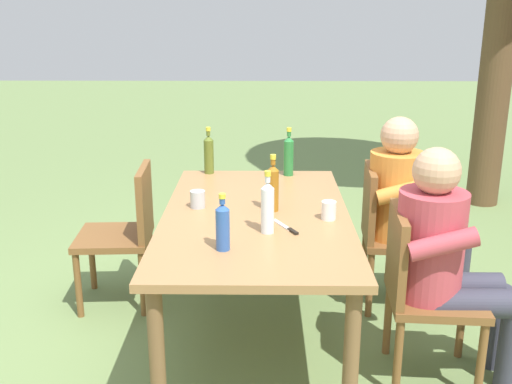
% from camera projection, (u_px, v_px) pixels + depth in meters
% --- Properties ---
extents(ground_plane, '(24.00, 24.00, 0.00)m').
position_uv_depth(ground_plane, '(256.00, 334.00, 3.45)').
color(ground_plane, '#6B844C').
extents(dining_table, '(1.74, 0.99, 0.73)m').
position_uv_depth(dining_table, '(256.00, 227.00, 3.26)').
color(dining_table, '#A37547').
rests_on(dining_table, ground_plane).
extents(chair_far_left, '(0.47, 0.47, 0.87)m').
position_uv_depth(chair_far_left, '(388.00, 229.00, 3.68)').
color(chair_far_left, brown).
rests_on(chair_far_left, ground_plane).
extents(chair_far_right, '(0.47, 0.47, 0.87)m').
position_uv_depth(chair_far_right, '(419.00, 286.00, 2.93)').
color(chair_far_right, brown).
rests_on(chair_far_right, ground_plane).
extents(chair_near_left, '(0.46, 0.46, 0.87)m').
position_uv_depth(chair_near_left, '(126.00, 228.00, 3.69)').
color(chair_near_left, brown).
rests_on(chair_near_left, ground_plane).
extents(person_in_white_shirt, '(0.47, 0.61, 1.18)m').
position_uv_depth(person_in_white_shirt, '(408.00, 203.00, 3.62)').
color(person_in_white_shirt, orange).
rests_on(person_in_white_shirt, ground_plane).
extents(person_in_plaid_shirt, '(0.47, 0.61, 1.18)m').
position_uv_depth(person_in_plaid_shirt, '(446.00, 255.00, 2.87)').
color(person_in_plaid_shirt, '#B7424C').
rests_on(person_in_plaid_shirt, ground_plane).
extents(bottle_amber, '(0.06, 0.06, 0.31)m').
position_uv_depth(bottle_amber, '(273.00, 187.00, 3.24)').
color(bottle_amber, '#996019').
rests_on(bottle_amber, dining_table).
extents(bottle_green, '(0.06, 0.06, 0.32)m').
position_uv_depth(bottle_green, '(289.00, 155.00, 3.92)').
color(bottle_green, '#287A38').
rests_on(bottle_green, dining_table).
extents(bottle_olive, '(0.06, 0.06, 0.31)m').
position_uv_depth(bottle_olive, '(209.00, 154.00, 3.97)').
color(bottle_olive, '#566623').
rests_on(bottle_olive, dining_table).
extents(bottle_clear, '(0.06, 0.06, 0.31)m').
position_uv_depth(bottle_clear, '(268.00, 206.00, 2.93)').
color(bottle_clear, white).
rests_on(bottle_clear, dining_table).
extents(bottle_blue, '(0.06, 0.06, 0.27)m').
position_uv_depth(bottle_blue, '(223.00, 226.00, 2.72)').
color(bottle_blue, '#2D56A3').
rests_on(bottle_blue, dining_table).
extents(cup_white, '(0.08, 0.08, 0.10)m').
position_uv_depth(cup_white, '(329.00, 210.00, 3.13)').
color(cup_white, white).
rests_on(cup_white, dining_table).
extents(cup_steel, '(0.08, 0.08, 0.09)m').
position_uv_depth(cup_steel, '(198.00, 199.00, 3.32)').
color(cup_steel, '#B2B7BC').
rests_on(cup_steel, dining_table).
extents(table_knife, '(0.22, 0.13, 0.01)m').
position_uv_depth(table_knife, '(287.00, 228.00, 3.01)').
color(table_knife, silver).
rests_on(table_knife, dining_table).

